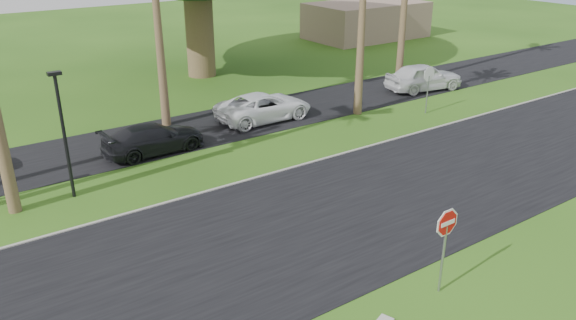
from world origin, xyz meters
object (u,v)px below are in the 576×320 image
Objects in this scene: car_dark at (154,139)px; stop_sign_far at (429,80)px; car_minivan at (264,107)px; car_pickup at (424,77)px; stop_sign_near at (446,234)px.

stop_sign_far is at bearing -103.77° from car_dark.
stop_sign_far is at bearing -116.65° from car_minivan.
stop_sign_far is 0.53× the size of car_minivan.
car_pickup is at bearing -135.36° from stop_sign_far.
car_pickup is (10.84, -0.70, 0.11)m from car_minivan.
stop_sign_far is 8.62m from car_minivan.
car_minivan is at bearing 75.38° from stop_sign_near.
car_dark is (-2.41, 13.87, -1.13)m from stop_sign_near.
car_minivan is at bearing -26.98° from stop_sign_far.
car_pickup is (14.72, 14.18, -0.97)m from stop_sign_near.
car_minivan reaches higher than car_dark.
stop_sign_near is at bearing 144.65° from car_pickup.
car_dark is at bearing 101.76° from car_pickup.
car_minivan is at bearing -83.01° from car_dark.
car_pickup is (3.22, 3.18, -0.97)m from stop_sign_far.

